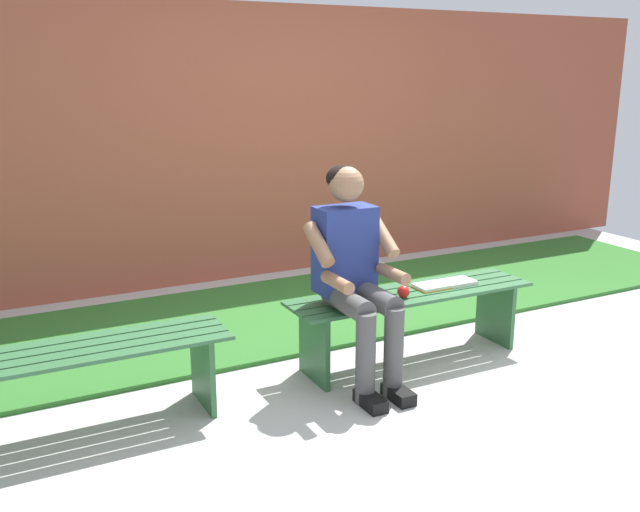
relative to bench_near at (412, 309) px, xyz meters
The scene contains 8 objects.
ground_plane 1.47m from the bench_near, 44.36° to the left, with size 10.00×7.00×0.04m, color #B2B2AD.
grass_strip 1.55m from the bench_near, 47.74° to the right, with size 9.00×1.56×0.03m, color #2D6B28.
brick_wall 2.50m from the bench_near, 77.77° to the right, with size 9.50×0.24×2.30m, color #9E4C38.
bench_near is the anchor object (origin of this frame).
bench_far 2.05m from the bench_near, ahead, with size 1.63×0.40×0.45m.
person_seated 0.59m from the bench_near, 12.11° to the left, with size 0.50×0.69×1.25m.
apple 0.20m from the bench_near, 32.62° to the left, with size 0.08×0.08×0.08m, color red.
book_open 0.28m from the bench_near, behind, with size 0.41×0.16×0.02m.
Camera 1 is at (2.39, 3.39, 1.77)m, focal length 39.34 mm.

